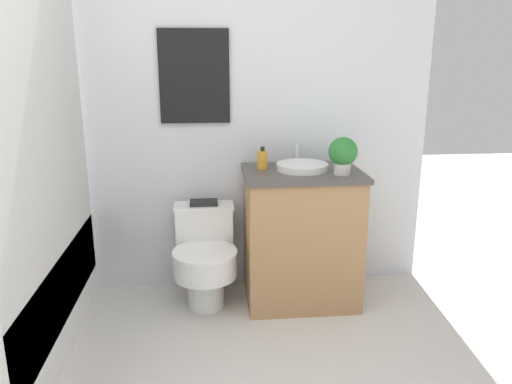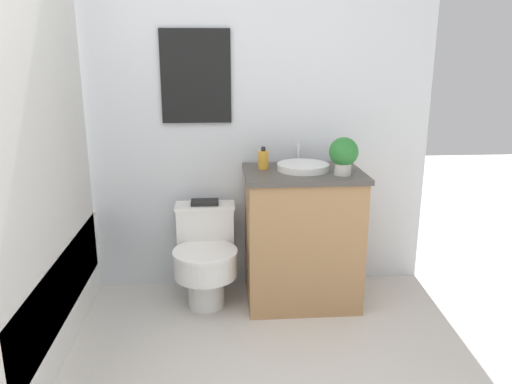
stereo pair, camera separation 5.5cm
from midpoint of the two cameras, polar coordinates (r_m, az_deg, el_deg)
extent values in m
cube|color=silver|center=(3.16, -9.24, 10.84)|extent=(3.28, 0.05, 2.50)
cube|color=black|center=(3.10, -6.37, 12.98)|extent=(0.42, 0.02, 0.56)
cube|color=silver|center=(3.10, -6.38, 12.98)|extent=(0.39, 0.01, 0.53)
cube|color=white|center=(2.86, -26.71, -11.75)|extent=(0.63, 1.54, 0.53)
cube|color=silver|center=(2.50, -22.34, 4.52)|extent=(0.01, 1.41, 1.76)
cylinder|color=white|center=(3.12, -5.18, -10.96)|extent=(0.22, 0.22, 0.22)
cylinder|color=white|center=(3.00, -5.28, -8.27)|extent=(0.37, 0.37, 0.14)
cylinder|color=white|center=(2.97, -5.31, -6.85)|extent=(0.38, 0.38, 0.02)
cube|color=white|center=(3.17, -5.28, -4.44)|extent=(0.35, 0.17, 0.31)
cube|color=white|center=(3.11, -5.36, -1.57)|extent=(0.37, 0.18, 0.02)
cube|color=#AD7F51|center=(3.08, 5.76, -5.40)|extent=(0.67, 0.49, 0.80)
cube|color=#4C4742|center=(2.96, 5.97, 2.13)|extent=(0.70, 0.52, 0.03)
cylinder|color=white|center=(2.97, 5.92, 2.87)|extent=(0.31, 0.31, 0.04)
cylinder|color=silver|center=(3.14, 5.37, 4.39)|extent=(0.02, 0.02, 0.13)
cylinder|color=gold|center=(2.99, 1.37, 3.69)|extent=(0.06, 0.06, 0.11)
cylinder|color=black|center=(2.98, 1.37, 4.94)|extent=(0.03, 0.03, 0.02)
cylinder|color=beige|center=(2.89, 10.43, 2.59)|extent=(0.09, 0.09, 0.07)
sphere|color=#2D7A33|center=(2.87, 10.53, 4.53)|extent=(0.17, 0.17, 0.17)
cube|color=black|center=(3.11, -5.37, -1.18)|extent=(0.17, 0.11, 0.02)
camera|label=1|loc=(0.03, -89.43, 0.16)|focal=35.00mm
camera|label=2|loc=(0.03, 90.57, -0.16)|focal=35.00mm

